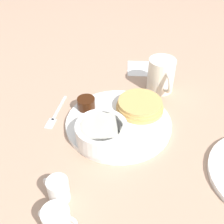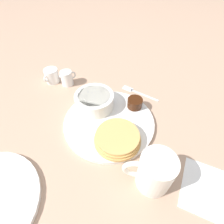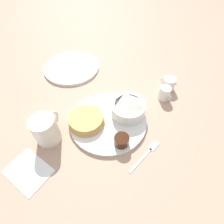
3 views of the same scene
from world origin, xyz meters
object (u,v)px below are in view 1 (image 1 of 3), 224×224
at_px(bowl, 102,132).
at_px(creamer_pitcher_far, 57,220).
at_px(creamer_pitcher_near, 58,190).
at_px(coffee_mug, 161,75).
at_px(plate, 119,123).
at_px(fork, 55,115).

distance_m(bowl, creamer_pitcher_far, 0.22).
xyz_separation_m(bowl, creamer_pitcher_near, (0.03, 0.17, -0.01)).
xyz_separation_m(bowl, coffee_mug, (-0.09, -0.26, 0.01)).
relative_size(plate, fork, 1.93).
distance_m(bowl, coffee_mug, 0.28).
bearing_deg(bowl, coffee_mug, -108.91).
bearing_deg(coffee_mug, creamer_pitcher_near, 74.48).
relative_size(coffee_mug, creamer_pitcher_far, 1.40).
bearing_deg(creamer_pitcher_far, bowl, -90.93).
height_order(creamer_pitcher_near, fork, creamer_pitcher_near).
distance_m(coffee_mug, creamer_pitcher_far, 0.49).
distance_m(plate, fork, 0.17).
distance_m(coffee_mug, creamer_pitcher_near, 0.44).
height_order(plate, fork, plate).
bearing_deg(plate, creamer_pitcher_near, 78.76).
bearing_deg(bowl, creamer_pitcher_near, 80.05).
height_order(bowl, coffee_mug, coffee_mug).
bearing_deg(bowl, creamer_pitcher_far, 89.07).
relative_size(plate, bowl, 2.22).
bearing_deg(fork, creamer_pitcher_near, 118.95).
distance_m(plate, creamer_pitcher_far, 0.30).
bearing_deg(creamer_pitcher_far, coffee_mug, -100.90).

